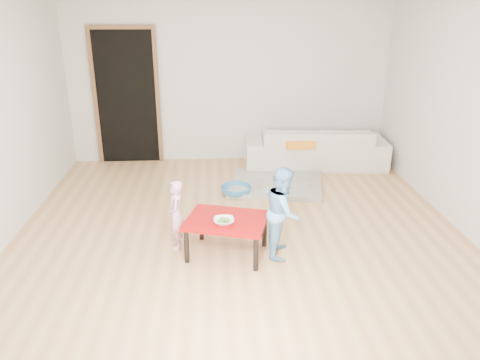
{
  "coord_description": "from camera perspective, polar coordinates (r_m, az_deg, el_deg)",
  "views": [
    {
      "loc": [
        -0.29,
        -4.86,
        2.45
      ],
      "look_at": [
        0.0,
        -0.2,
        0.65
      ],
      "focal_mm": 35.0,
      "sensor_mm": 36.0,
      "label": 1
    }
  ],
  "objects": [
    {
      "name": "sofa",
      "position": [
        7.4,
        9.15,
        4.05
      ],
      "size": [
        2.2,
        0.97,
        0.63
      ],
      "primitive_type": "imported",
      "rotation": [
        0.0,
        0.0,
        3.08
      ],
      "color": "beige",
      "rests_on": "floor"
    },
    {
      "name": "child_pink",
      "position": [
        4.9,
        -7.86,
        -4.23
      ],
      "size": [
        0.2,
        0.28,
        0.74
      ],
      "primitive_type": "imported",
      "rotation": [
        0.0,
        0.0,
        -1.49
      ],
      "color": "pink",
      "rests_on": "floor"
    },
    {
      "name": "red_table",
      "position": [
        4.8,
        -1.61,
        -6.9
      ],
      "size": [
        0.93,
        0.79,
        0.4
      ],
      "primitive_type": null,
      "rotation": [
        0.0,
        0.0,
        -0.28
      ],
      "color": "#930808",
      "rests_on": "floor"
    },
    {
      "name": "bowl",
      "position": [
        4.6,
        -1.98,
        -5.04
      ],
      "size": [
        0.2,
        0.2,
        0.05
      ],
      "primitive_type": "imported",
      "color": "white",
      "rests_on": "red_table"
    },
    {
      "name": "cushion",
      "position": [
        7.04,
        7.13,
        4.59
      ],
      "size": [
        0.46,
        0.41,
        0.11
      ],
      "primitive_type": "cube",
      "rotation": [
        0.0,
        0.0,
        0.08
      ],
      "color": "orange",
      "rests_on": "sofa"
    },
    {
      "name": "basin",
      "position": [
        6.27,
        -0.5,
        -1.28
      ],
      "size": [
        0.4,
        0.4,
        0.13
      ],
      "primitive_type": "imported",
      "color": "teal",
      "rests_on": "floor"
    },
    {
      "name": "broccoli",
      "position": [
        4.6,
        -1.98,
        -5.0
      ],
      "size": [
        0.12,
        0.12,
        0.06
      ],
      "primitive_type": null,
      "color": "#2D5919",
      "rests_on": "red_table"
    },
    {
      "name": "floor",
      "position": [
        5.45,
        -0.13,
        -5.64
      ],
      "size": [
        5.0,
        5.0,
        0.01
      ],
      "primitive_type": "cube",
      "color": "#B27F4C",
      "rests_on": "ground"
    },
    {
      "name": "right_wall",
      "position": [
        5.72,
        25.98,
        7.37
      ],
      "size": [
        0.02,
        5.0,
        2.6
      ],
      "primitive_type": "cube",
      "color": "beige",
      "rests_on": "floor"
    },
    {
      "name": "doorway",
      "position": [
        7.59,
        -13.62,
        9.68
      ],
      "size": [
        1.02,
        0.08,
        2.11
      ],
      "primitive_type": null,
      "color": "brown",
      "rests_on": "back_wall"
    },
    {
      "name": "back_wall",
      "position": [
        7.45,
        -1.31,
        12.2
      ],
      "size": [
        5.0,
        0.02,
        2.6
      ],
      "primitive_type": "cube",
      "color": "beige",
      "rests_on": "floor"
    },
    {
      "name": "blanket",
      "position": [
        6.6,
        4.4,
        -0.47
      ],
      "size": [
        1.44,
        1.27,
        0.06
      ],
      "primitive_type": null,
      "rotation": [
        0.0,
        0.0,
        -0.2
      ],
      "color": "#9A9788",
      "rests_on": "floor"
    },
    {
      "name": "child_blue",
      "position": [
        4.72,
        5.33,
        -3.85
      ],
      "size": [
        0.45,
        0.52,
        0.93
      ],
      "primitive_type": "imported",
      "rotation": [
        0.0,
        0.0,
        1.34
      ],
      "color": "#67A7F0",
      "rests_on": "floor"
    }
  ]
}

